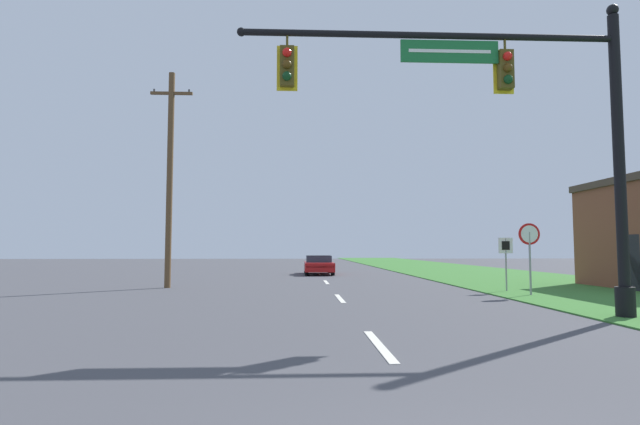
{
  "coord_description": "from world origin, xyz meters",
  "views": [
    {
      "loc": [
        -1.39,
        -2.58,
        1.65
      ],
      "look_at": [
        0.0,
        28.97,
        3.94
      ],
      "focal_mm": 28.0,
      "sensor_mm": 36.0,
      "label": 1
    }
  ],
  "objects_px": {
    "car_ahead": "(319,265)",
    "stop_sign": "(529,243)",
    "utility_pole_near": "(170,175)",
    "route_sign_post": "(506,252)",
    "signal_mast": "(524,123)"
  },
  "relations": [
    {
      "from": "signal_mast",
      "to": "stop_sign",
      "type": "xyz_separation_m",
      "value": [
        2.67,
        5.58,
        -2.82
      ]
    },
    {
      "from": "car_ahead",
      "to": "stop_sign",
      "type": "height_order",
      "value": "stop_sign"
    },
    {
      "from": "signal_mast",
      "to": "route_sign_post",
      "type": "bearing_deg",
      "value": 70.85
    },
    {
      "from": "car_ahead",
      "to": "utility_pole_near",
      "type": "relative_size",
      "value": 0.49
    },
    {
      "from": "signal_mast",
      "to": "utility_pole_near",
      "type": "relative_size",
      "value": 1.02
    },
    {
      "from": "car_ahead",
      "to": "route_sign_post",
      "type": "height_order",
      "value": "route_sign_post"
    },
    {
      "from": "stop_sign",
      "to": "utility_pole_near",
      "type": "xyz_separation_m",
      "value": [
        -13.65,
        4.24,
        2.93
      ]
    },
    {
      "from": "utility_pole_near",
      "to": "stop_sign",
      "type": "bearing_deg",
      "value": -17.24
    },
    {
      "from": "car_ahead",
      "to": "route_sign_post",
      "type": "bearing_deg",
      "value": -63.69
    },
    {
      "from": "stop_sign",
      "to": "utility_pole_near",
      "type": "relative_size",
      "value": 0.27
    },
    {
      "from": "car_ahead",
      "to": "utility_pole_near",
      "type": "distance_m",
      "value": 13.52
    },
    {
      "from": "signal_mast",
      "to": "stop_sign",
      "type": "bearing_deg",
      "value": 64.4
    },
    {
      "from": "signal_mast",
      "to": "route_sign_post",
      "type": "xyz_separation_m",
      "value": [
        2.52,
        7.25,
        -3.16
      ]
    },
    {
      "from": "signal_mast",
      "to": "stop_sign",
      "type": "height_order",
      "value": "signal_mast"
    },
    {
      "from": "utility_pole_near",
      "to": "car_ahead",
      "type": "bearing_deg",
      "value": 57.86
    }
  ]
}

